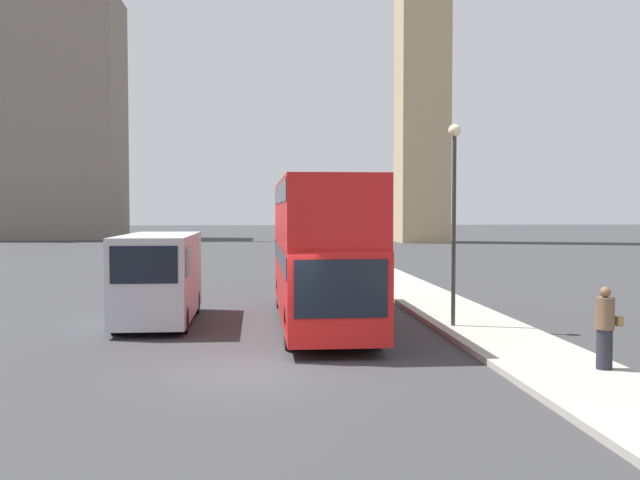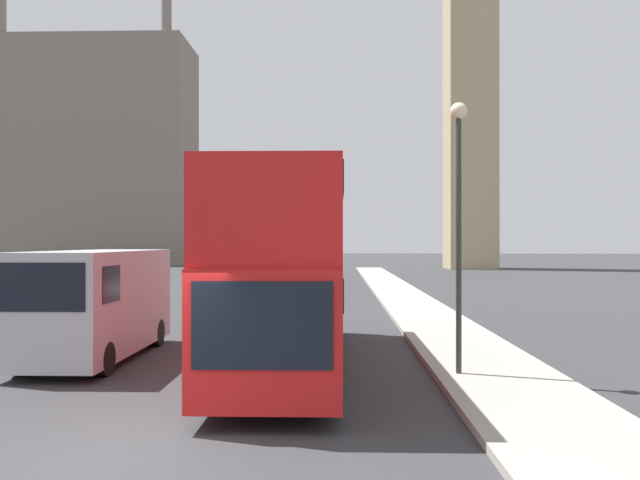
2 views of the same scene
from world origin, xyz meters
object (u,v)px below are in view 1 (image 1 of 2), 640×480
object	(u,v)px
red_double_decker_bus	(320,245)
white_van	(159,276)
pedestrian	(605,328)
street_lamp	(454,194)

from	to	relation	value
red_double_decker_bus	white_van	world-z (taller)	red_double_decker_bus
red_double_decker_bus	white_van	xyz separation A→B (m)	(-4.94, 0.61, -0.96)
pedestrian	street_lamp	size ratio (longest dim) A/B	0.30
red_double_decker_bus	street_lamp	xyz separation A→B (m)	(3.75, -1.46, 1.53)
red_double_decker_bus	street_lamp	world-z (taller)	street_lamp
white_van	pedestrian	size ratio (longest dim) A/B	3.40
white_van	red_double_decker_bus	bearing A→B (deg)	-7.09
red_double_decker_bus	white_van	distance (m)	5.07
red_double_decker_bus	pedestrian	size ratio (longest dim) A/B	6.28
white_van	pedestrian	xyz separation A→B (m)	(10.32, -7.91, -0.45)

